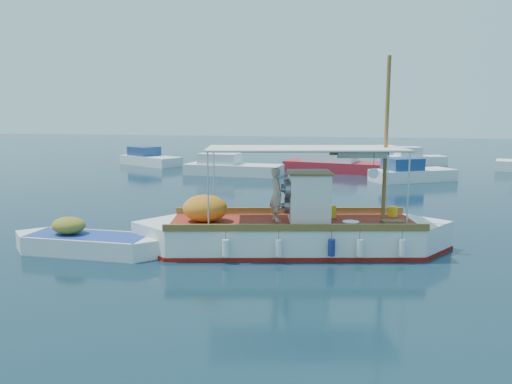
# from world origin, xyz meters

# --- Properties ---
(ground) EXTENTS (160.00, 160.00, 0.00)m
(ground) POSITION_xyz_m (0.00, 0.00, 0.00)
(ground) COLOR black
(ground) RESTS_ON ground
(fishing_caique) EXTENTS (10.58, 4.61, 6.62)m
(fishing_caique) POSITION_xyz_m (0.06, -0.73, 0.58)
(fishing_caique) COLOR white
(fishing_caique) RESTS_ON ground
(dinghy) EXTENTS (5.52, 1.58, 1.35)m
(dinghy) POSITION_xyz_m (-6.47, -2.55, 0.28)
(dinghy) COLOR white
(dinghy) RESTS_ON ground
(bg_boat_nw) EXTENTS (7.35, 2.90, 1.80)m
(bg_boat_nw) POSITION_xyz_m (-7.40, 18.73, 0.49)
(bg_boat_nw) COLOR silver
(bg_boat_nw) RESTS_ON ground
(bg_boat_n) EXTENTS (10.33, 4.93, 1.80)m
(bg_boat_n) POSITION_xyz_m (0.82, 22.32, 0.49)
(bg_boat_n) COLOR #A41B26
(bg_boat_n) RESTS_ON ground
(bg_boat_ne) EXTENTS (5.99, 4.72, 1.80)m
(bg_boat_ne) POSITION_xyz_m (5.43, 17.98, 0.49)
(bg_boat_ne) COLOR silver
(bg_boat_ne) RESTS_ON ground
(bg_boat_far_w) EXTENTS (6.50, 5.00, 1.80)m
(bg_boat_far_w) POSITION_xyz_m (-16.35, 24.04, 0.49)
(bg_boat_far_w) COLOR silver
(bg_boat_far_w) RESTS_ON ground
(bg_boat_far_n) EXTENTS (5.32, 3.36, 1.80)m
(bg_boat_far_n) POSITION_xyz_m (6.64, 29.25, 0.49)
(bg_boat_far_n) COLOR silver
(bg_boat_far_n) RESTS_ON ground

